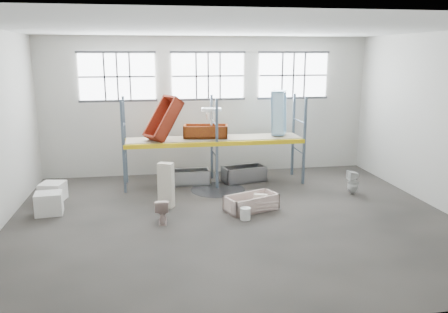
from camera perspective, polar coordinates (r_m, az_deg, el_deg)
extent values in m
cube|color=#4D4641|center=(12.20, 1.19, -8.23)|extent=(12.00, 10.00, 0.10)
cube|color=silver|center=(11.39, 1.31, 16.43)|extent=(12.00, 10.00, 0.10)
cube|color=beige|center=(16.47, -2.08, 6.50)|extent=(12.00, 0.10, 5.00)
cube|color=#9C9A91|center=(6.75, 9.35, -3.30)|extent=(12.00, 0.10, 5.00)
cube|color=#ACAAA0|center=(13.98, 26.47, 3.96)|extent=(0.10, 10.00, 5.00)
cube|color=white|center=(16.16, -13.55, 9.94)|extent=(2.60, 0.04, 1.60)
cube|color=white|center=(16.27, -2.06, 10.30)|extent=(2.60, 0.04, 1.60)
cube|color=white|center=(16.99, 8.88, 10.28)|extent=(2.60, 0.04, 1.60)
cube|color=slate|center=(14.38, -12.82, 1.18)|extent=(0.08, 0.08, 3.00)
cube|color=slate|center=(15.56, -12.60, 2.08)|extent=(0.08, 0.08, 3.00)
cube|color=slate|center=(14.52, -0.92, 1.62)|extent=(0.08, 0.08, 3.00)
cube|color=slate|center=(15.68, -1.59, 2.47)|extent=(0.08, 0.08, 3.00)
cube|color=slate|center=(15.25, 10.29, 1.96)|extent=(0.08, 0.08, 3.00)
cube|color=slate|center=(16.37, 8.88, 2.77)|extent=(0.08, 0.08, 3.00)
cube|color=yellow|center=(14.52, -0.92, 1.62)|extent=(6.00, 0.10, 0.14)
cube|color=yellow|center=(15.68, -1.59, 2.47)|extent=(6.00, 0.10, 0.14)
cube|color=gray|center=(15.08, -1.27, 2.36)|extent=(5.90, 1.10, 0.03)
cylinder|color=black|center=(14.70, -0.78, -4.27)|extent=(1.80, 1.80, 0.00)
cube|color=beige|center=(12.83, 4.72, -5.63)|extent=(0.43, 0.32, 0.37)
imported|color=beige|center=(12.78, 3.66, -6.25)|extent=(0.55, 0.55, 0.16)
imported|color=beige|center=(11.95, -7.95, -6.86)|extent=(0.41, 0.68, 0.67)
cube|color=silver|center=(12.99, -7.45, -3.69)|extent=(0.50, 0.43, 1.33)
imported|color=white|center=(14.77, 16.25, -3.19)|extent=(0.36, 0.35, 0.76)
imported|color=white|center=(14.79, -1.62, 4.17)|extent=(0.79, 0.69, 0.59)
cylinder|color=silver|center=(12.10, 2.75, -7.34)|extent=(0.36, 0.36, 0.33)
cube|color=silver|center=(13.37, -21.58, -5.63)|extent=(0.78, 0.69, 0.62)
cube|color=silver|center=(14.54, -21.14, -4.22)|extent=(0.80, 0.80, 0.56)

